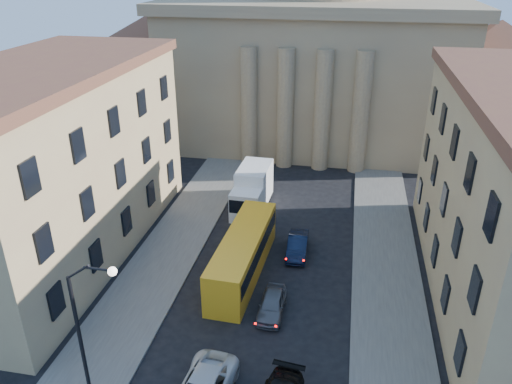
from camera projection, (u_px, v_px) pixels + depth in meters
sidewalk_left at (146, 287)px, 35.72m from camera, size 5.00×60.00×0.15m
sidewalk_right at (390, 316)px, 32.83m from camera, size 5.00×60.00×0.15m
church at (316, 41)px, 62.42m from camera, size 68.02×28.76×36.60m
building_left at (51, 163)px, 37.55m from camera, size 11.60×26.60×14.70m
street_lamp at (87, 324)px, 24.35m from camera, size 2.62×0.44×8.83m
car_right_far at (272, 304)px, 32.99m from camera, size 1.66×4.10×1.39m
car_right_distant at (297, 246)px, 39.58m from camera, size 1.66×4.42×1.44m
city_bus at (243, 253)px, 36.74m from camera, size 3.13×11.46×3.20m
box_truck at (252, 190)px, 46.41m from camera, size 2.90×6.95×3.77m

